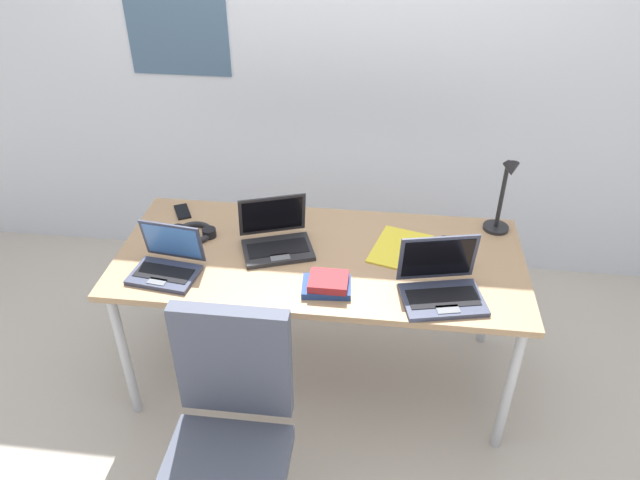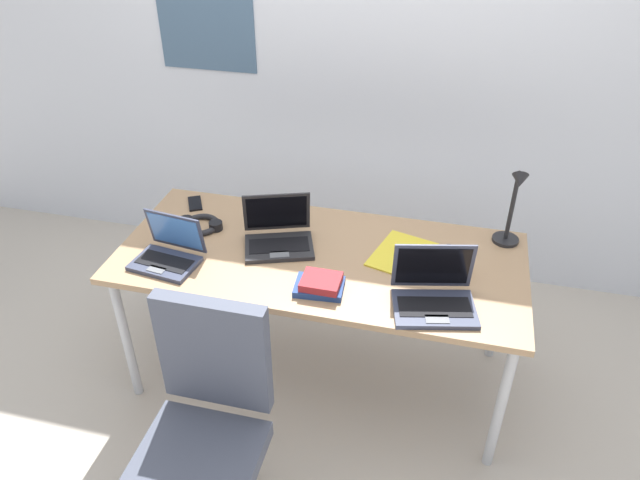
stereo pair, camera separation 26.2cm
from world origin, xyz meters
TOP-DOWN VIEW (x-y plane):
  - ground_plane at (0.00, 0.00)m, footprint 12.00×12.00m
  - wall_back at (-0.00, 1.10)m, footprint 6.00×0.13m
  - desk at (0.00, 0.00)m, footprint 1.80×0.80m
  - desk_lamp at (0.80, 0.28)m, footprint 0.12×0.18m
  - laptop_back_left at (-0.20, 0.03)m, footprint 0.37×0.34m
  - laptop_far_corner at (0.52, -0.22)m, footprint 0.37×0.32m
  - laptop_near_mouse at (-0.63, -0.20)m, footprint 0.30×0.26m
  - computer_mouse at (0.55, 0.14)m, footprint 0.06×0.10m
  - cell_phone at (-0.72, 0.28)m, footprint 0.12×0.15m
  - headphones at (-0.60, 0.09)m, footprint 0.21×0.18m
  - pill_bottle at (0.62, 0.01)m, footprint 0.04×0.04m
  - book_stack at (0.06, -0.24)m, footprint 0.21×0.16m
  - paper_folder_mid_desk at (0.35, 0.09)m, footprint 0.30×0.36m
  - office_chair at (-0.23, -0.84)m, footprint 0.52×0.54m

SIDE VIEW (x-z plane):
  - ground_plane at x=0.00m, z-range 0.00..0.00m
  - office_chair at x=-0.23m, z-range -0.09..0.88m
  - desk at x=0.00m, z-range 0.31..1.05m
  - paper_folder_mid_desk at x=0.35m, z-range 0.74..0.75m
  - cell_phone at x=-0.72m, z-range 0.74..0.75m
  - headphones at x=-0.60m, z-range 0.74..0.78m
  - computer_mouse at x=0.55m, z-range 0.74..0.77m
  - book_stack at x=0.06m, z-range 0.74..0.80m
  - pill_bottle at x=0.62m, z-range 0.74..0.82m
  - laptop_near_mouse at x=-0.63m, z-range 0.68..0.89m
  - laptop_back_left at x=-0.20m, z-range 0.67..0.90m
  - laptop_far_corner at x=0.52m, z-range 0.67..0.91m
  - desk_lamp at x=0.80m, z-range 0.74..1.14m
  - wall_back at x=0.00m, z-range 0.00..2.60m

